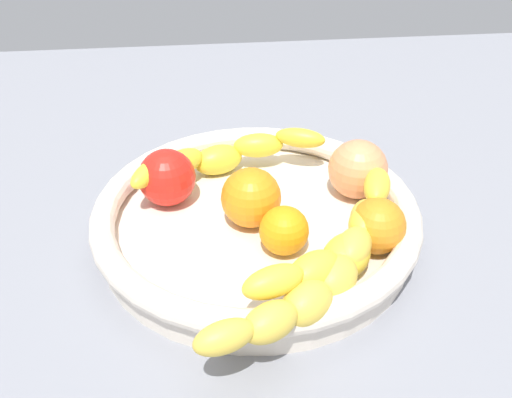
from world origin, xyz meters
The scene contains 10 objects.
kitchen_counter centered at (0.00, 0.00, 1.50)cm, with size 120.00×120.00×3.00cm, color gray.
fruit_bowl centered at (0.00, 0.00, 5.58)cm, with size 35.17×35.17×5.02cm.
banana_draped_left centered at (8.58, 7.12, 8.58)cm, with size 18.99×18.51×5.79cm.
banana_draped_right centered at (13.20, 3.90, 8.16)cm, with size 19.45×19.96×4.42cm.
banana_arching_top centered at (-9.24, -3.12, 8.36)cm, with size 11.94×23.45×5.48cm.
orange_front centered at (5.05, 2.30, 7.88)cm, with size 5.03×5.03×5.03cm, color orange.
orange_mid_left centered at (0.17, -0.52, 8.58)cm, with size 6.43×6.43×6.43cm, color orange.
orange_mid_right centered at (5.72, 11.58, 8.24)cm, with size 5.74×5.74×5.74cm, color orange.
tomato_red centered at (-4.85, -9.43, 8.57)cm, with size 6.42×6.42×6.42cm, color red.
peach_blush centered at (-4.13, 11.96, 8.73)cm, with size 6.74×6.74×6.74cm, color #F9965F.
Camera 1 is at (52.40, -5.37, 45.15)cm, focal length 42.70 mm.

